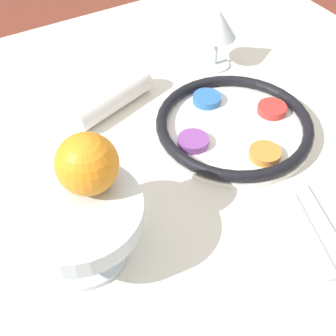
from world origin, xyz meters
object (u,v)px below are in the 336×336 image
object	(u,v)px
fruit_stand	(77,219)
orange_fruit	(87,164)
wine_glass	(218,25)
seder_plate	(234,125)
napkin_roll	(111,99)

from	to	relation	value
fruit_stand	orange_fruit	xyz separation A→B (m)	(-0.03, -0.02, 0.07)
wine_glass	orange_fruit	xyz separation A→B (m)	(0.40, 0.28, 0.05)
seder_plate	napkin_roll	distance (m)	0.24
seder_plate	napkin_roll	bearing A→B (deg)	-46.66
orange_fruit	seder_plate	bearing A→B (deg)	-164.62
fruit_stand	napkin_roll	world-z (taller)	fruit_stand
seder_plate	fruit_stand	bearing A→B (deg)	17.22
wine_glass	napkin_roll	bearing A→B (deg)	5.31
seder_plate	wine_glass	xyz separation A→B (m)	(-0.09, -0.20, 0.08)
seder_plate	napkin_roll	xyz separation A→B (m)	(0.16, -0.17, 0.01)
wine_glass	orange_fruit	world-z (taller)	orange_fruit
seder_plate	napkin_roll	world-z (taller)	napkin_roll
wine_glass	napkin_roll	xyz separation A→B (m)	(0.26, 0.02, -0.07)
orange_fruit	napkin_roll	distance (m)	0.32
fruit_stand	orange_fruit	size ratio (longest dim) A/B	2.16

